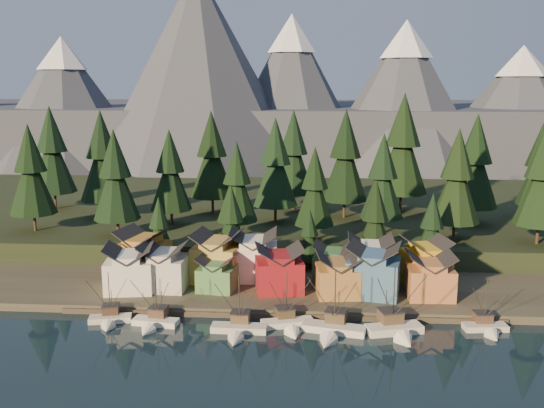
# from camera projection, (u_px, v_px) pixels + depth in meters

# --- Properties ---
(ground) EXTENTS (500.00, 500.00, 0.00)m
(ground) POSITION_uv_depth(u_px,v_px,m) (274.00, 355.00, 94.11)
(ground) COLOR black
(ground) RESTS_ON ground
(shore_strip) EXTENTS (400.00, 50.00, 1.50)m
(shore_strip) POSITION_uv_depth(u_px,v_px,m) (286.00, 272.00, 133.07)
(shore_strip) COLOR #363227
(shore_strip) RESTS_ON ground
(hillside) EXTENTS (420.00, 100.00, 6.00)m
(hillside) POSITION_uv_depth(u_px,v_px,m) (294.00, 213.00, 181.51)
(hillside) COLOR black
(hillside) RESTS_ON ground
(dock) EXTENTS (80.00, 4.00, 1.00)m
(dock) POSITION_uv_depth(u_px,v_px,m) (280.00, 313.00, 110.14)
(dock) COLOR #4D4437
(dock) RESTS_ON ground
(mountain_ridge) EXTENTS (560.00, 190.00, 90.00)m
(mountain_ridge) POSITION_uv_depth(u_px,v_px,m) (294.00, 114.00, 298.06)
(mountain_ridge) COLOR #484D5D
(mountain_ridge) RESTS_ON ground
(boat_0) EXTENTS (7.89, 8.43, 9.92)m
(boat_0) POSITION_uv_depth(u_px,v_px,m) (109.00, 312.00, 106.24)
(boat_0) COLOR beige
(boat_0) RESTS_ON ground
(boat_1) EXTENTS (8.48, 9.03, 10.31)m
(boat_1) POSITION_uv_depth(u_px,v_px,m) (153.00, 315.00, 104.77)
(boat_1) COLOR silver
(boat_1) RESTS_ON ground
(boat_2) EXTENTS (9.78, 10.62, 10.84)m
(boat_2) POSITION_uv_depth(u_px,v_px,m) (238.00, 323.00, 101.74)
(boat_2) COLOR beige
(boat_2) RESTS_ON ground
(boat_3) EXTENTS (9.79, 10.22, 10.58)m
(boat_3) POSITION_uv_depth(u_px,v_px,m) (289.00, 317.00, 104.12)
(boat_3) COLOR white
(boat_3) RESTS_ON ground
(boat_4) EXTENTS (11.50, 12.10, 12.01)m
(boat_4) POSITION_uv_depth(u_px,v_px,m) (332.00, 322.00, 101.35)
(boat_4) COLOR beige
(boat_4) RESTS_ON ground
(boat_5) EXTENTS (10.31, 11.00, 12.83)m
(boat_5) POSITION_uv_depth(u_px,v_px,m) (397.00, 321.00, 101.14)
(boat_5) COLOR silver
(boat_5) RESTS_ON ground
(boat_6) EXTENTS (7.82, 8.38, 9.96)m
(boat_6) POSITION_uv_depth(u_px,v_px,m) (488.00, 321.00, 102.55)
(boat_6) COLOR beige
(boat_6) RESTS_ON ground
(house_front_0) EXTENTS (10.28, 9.85, 9.12)m
(house_front_0) POSITION_uv_depth(u_px,v_px,m) (130.00, 267.00, 118.04)
(house_front_0) COLOR white
(house_front_0) RESTS_ON shore_strip
(house_front_1) EXTENTS (9.08, 8.74, 9.13)m
(house_front_1) POSITION_uv_depth(u_px,v_px,m) (164.00, 265.00, 119.19)
(house_front_1) COLOR beige
(house_front_1) RESTS_ON shore_strip
(house_front_2) EXTENTS (7.93, 7.97, 6.86)m
(house_front_2) POSITION_uv_depth(u_px,v_px,m) (217.00, 272.00, 118.63)
(house_front_2) COLOR #467D44
(house_front_2) RESTS_ON shore_strip
(house_front_3) EXTENTS (10.28, 9.94, 9.07)m
(house_front_3) POSITION_uv_depth(u_px,v_px,m) (279.00, 267.00, 117.90)
(house_front_3) COLOR maroon
(house_front_3) RESTS_ON shore_strip
(house_front_4) EXTENTS (8.74, 9.29, 8.05)m
(house_front_4) POSITION_uv_depth(u_px,v_px,m) (337.00, 274.00, 115.76)
(house_front_4) COLOR #9E6F38
(house_front_4) RESTS_ON shore_strip
(house_front_5) EXTENTS (11.25, 10.58, 10.07)m
(house_front_5) POSITION_uv_depth(u_px,v_px,m) (374.00, 269.00, 115.35)
(house_front_5) COLOR #386085
(house_front_5) RESTS_ON shore_strip
(house_front_6) EXTENTS (8.70, 8.24, 8.52)m
(house_front_6) POSITION_uv_depth(u_px,v_px,m) (430.00, 274.00, 114.43)
(house_front_6) COLOR #AE6B3D
(house_front_6) RESTS_ON shore_strip
(house_back_0) EXTENTS (11.25, 10.97, 10.23)m
(house_back_0) POSITION_uv_depth(u_px,v_px,m) (143.00, 252.00, 126.36)
(house_back_0) COLOR olive
(house_back_0) RESTS_ON shore_strip
(house_back_1) EXTENTS (10.35, 10.44, 10.23)m
(house_back_1) POSITION_uv_depth(u_px,v_px,m) (217.00, 255.00, 123.99)
(house_back_1) COLOR #B08E3E
(house_back_1) RESTS_ON shore_strip
(house_back_2) EXTENTS (10.02, 9.26, 10.23)m
(house_back_2) POSITION_uv_depth(u_px,v_px,m) (253.00, 253.00, 125.20)
(house_back_2) COLOR silver
(house_back_2) RESTS_ON shore_strip
(house_back_3) EXTENTS (8.68, 7.92, 8.04)m
(house_back_3) POSITION_uv_depth(u_px,v_px,m) (333.00, 262.00, 123.24)
(house_back_3) COLOR #3A6C3D
(house_back_3) RESTS_ON shore_strip
(house_back_4) EXTENTS (9.27, 8.93, 9.78)m
(house_back_4) POSITION_uv_depth(u_px,v_px,m) (370.00, 259.00, 122.37)
(house_back_4) COLOR white
(house_back_4) RESTS_ON shore_strip
(house_back_5) EXTENTS (10.06, 10.15, 9.52)m
(house_back_5) POSITION_uv_depth(u_px,v_px,m) (426.00, 261.00, 121.49)
(house_back_5) COLOR gold
(house_back_5) RESTS_ON shore_strip
(tree_hill_0) EXTENTS (11.21, 11.21, 26.12)m
(tree_hill_0) POSITION_uv_depth(u_px,v_px,m) (31.00, 173.00, 145.11)
(tree_hill_0) COLOR #332319
(tree_hill_0) RESTS_ON hillside
(tree_hill_1) EXTENTS (12.31, 12.31, 28.68)m
(tree_hill_1) POSITION_uv_depth(u_px,v_px,m) (102.00, 159.00, 159.67)
(tree_hill_1) COLOR #332319
(tree_hill_1) RESTS_ON hillside
(tree_hill_2) EXTENTS (10.86, 10.86, 25.31)m
(tree_hill_2) POSITION_uv_depth(u_px,v_px,m) (115.00, 178.00, 139.80)
(tree_hill_2) COLOR #332319
(tree_hill_2) RESTS_ON hillside
(tree_hill_3) EXTENTS (10.48, 10.48, 24.42)m
(tree_hill_3) POSITION_uv_depth(u_px,v_px,m) (170.00, 173.00, 150.96)
(tree_hill_3) COLOR #332319
(tree_hill_3) RESTS_ON hillside
(tree_hill_4) EXTENTS (12.15, 12.15, 28.30)m
(tree_hill_4) POSITION_uv_depth(u_px,v_px,m) (212.00, 158.00, 164.66)
(tree_hill_4) COLOR #332319
(tree_hill_4) RESTS_ON hillside
(tree_hill_5) EXTENTS (9.68, 9.68, 22.54)m
(tree_hill_5) POSITION_uv_depth(u_px,v_px,m) (237.00, 185.00, 140.17)
(tree_hill_5) COLOR #332319
(tree_hill_5) RESTS_ON hillside
(tree_hill_6) EXTENTS (11.63, 11.63, 27.08)m
(tree_hill_6) POSITION_uv_depth(u_px,v_px,m) (275.00, 166.00, 153.80)
(tree_hill_6) COLOR #332319
(tree_hill_6) RESTS_ON hillside
(tree_hill_7) EXTENTS (9.25, 9.25, 21.54)m
(tree_hill_7) POSITION_uv_depth(u_px,v_px,m) (315.00, 190.00, 137.11)
(tree_hill_7) COLOR #332319
(tree_hill_7) RESTS_ON hillside
(tree_hill_8) EXTENTS (12.41, 12.41, 28.91)m
(tree_hill_8) POSITION_uv_depth(u_px,v_px,m) (345.00, 159.00, 159.23)
(tree_hill_8) COLOR #332319
(tree_hill_8) RESTS_ON hillside
(tree_hill_9) EXTENTS (10.37, 10.37, 24.15)m
(tree_hill_9) POSITION_uv_depth(u_px,v_px,m) (383.00, 179.00, 142.59)
(tree_hill_9) COLOR #332319
(tree_hill_9) RESTS_ON hillside
(tree_hill_10) EXTENTS (14.16, 14.16, 32.98)m
(tree_hill_10) POSITION_uv_depth(u_px,v_px,m) (403.00, 148.00, 165.53)
(tree_hill_10) COLOR #332319
(tree_hill_10) RESTS_ON hillside
(tree_hill_11) EXTENTS (11.05, 11.05, 25.73)m
(tree_hill_11) POSITION_uv_depth(u_px,v_px,m) (457.00, 180.00, 136.44)
(tree_hill_11) COLOR #332319
(tree_hill_11) RESTS_ON hillside
(tree_hill_12) EXTENTS (12.08, 12.08, 28.14)m
(tree_hill_12) POSITION_uv_depth(u_px,v_px,m) (475.00, 165.00, 151.29)
(tree_hill_12) COLOR #332319
(tree_hill_12) RESTS_ON hillside
(tree_hill_13) EXTENTS (11.46, 11.46, 26.70)m
(tree_hill_13) POSITION_uv_depth(u_px,v_px,m) (542.00, 180.00, 133.17)
(tree_hill_13) COLOR #332319
(tree_hill_13) RESTS_ON hillside
(tree_hill_14) EXTENTS (10.98, 10.98, 25.57)m
(tree_hill_14) POSITION_uv_depth(u_px,v_px,m) (540.00, 168.00, 156.22)
(tree_hill_14) COLOR #332319
(tree_hill_14) RESTS_ON hillside
(tree_hill_15) EXTENTS (12.11, 12.11, 28.21)m
(tree_hill_15) POSITION_uv_depth(u_px,v_px,m) (293.00, 155.00, 170.03)
(tree_hill_15) COLOR #332319
(tree_hill_15) RESTS_ON hillside
(tree_hill_16) EXTENTS (12.57, 12.57, 29.28)m
(tree_hill_16) POSITION_uv_depth(u_px,v_px,m) (52.00, 153.00, 170.60)
(tree_hill_16) COLOR #332319
(tree_hill_16) RESTS_ON hillside
(tree_shore_0) EXTENTS (6.74, 6.74, 15.71)m
(tree_shore_0) POSITION_uv_depth(u_px,v_px,m) (159.00, 228.00, 133.11)
(tree_shore_0) COLOR #332319
(tree_shore_0) RESTS_ON shore_strip
(tree_shore_1) EXTENTS (7.95, 7.95, 18.51)m
(tree_shore_1) POSITION_uv_depth(u_px,v_px,m) (231.00, 223.00, 131.72)
(tree_shore_1) COLOR #332319
(tree_shore_1) RESTS_ON shore_strip
(tree_shore_2) EXTENTS (5.82, 5.82, 13.56)m
(tree_shore_2) POSITION_uv_depth(u_px,v_px,m) (309.00, 236.00, 131.11)
(tree_shore_2) COLOR #332319
(tree_shore_2) RESTS_ON shore_strip
(tree_shore_3) EXTENTS (8.59, 8.59, 20.01)m
(tree_shore_3) POSITION_uv_depth(u_px,v_px,m) (375.00, 221.00, 129.47)
(tree_shore_3) COLOR #332319
(tree_shore_3) RESTS_ON shore_strip
(tree_shore_4) EXTENTS (7.43, 7.43, 17.31)m
(tree_shore_4) POSITION_uv_depth(u_px,v_px,m) (432.00, 229.00, 128.95)
(tree_shore_4) COLOR #332319
(tree_shore_4) RESTS_ON shore_strip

